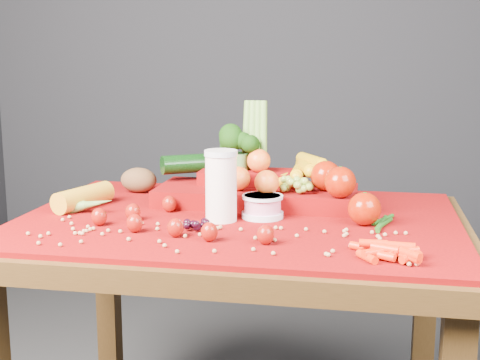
% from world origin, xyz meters
% --- Properties ---
extents(table, '(1.10, 0.80, 0.75)m').
position_xyz_m(table, '(0.00, 0.00, 0.66)').
color(table, '#321F0B').
rests_on(table, ground).
extents(red_cloth, '(1.05, 0.75, 0.01)m').
position_xyz_m(red_cloth, '(0.00, 0.00, 0.76)').
color(red_cloth, '#7D0604').
rests_on(red_cloth, table).
extents(milk_glass, '(0.08, 0.08, 0.17)m').
position_xyz_m(milk_glass, '(-0.03, -0.04, 0.85)').
color(milk_glass, white).
rests_on(milk_glass, red_cloth).
extents(yogurt_bowl, '(0.10, 0.10, 0.06)m').
position_xyz_m(yogurt_bowl, '(0.06, 0.01, 0.79)').
color(yogurt_bowl, silver).
rests_on(yogurt_bowl, red_cloth).
extents(strawberry_scatter, '(0.44, 0.28, 0.05)m').
position_xyz_m(strawberry_scatter, '(-0.13, -0.15, 0.79)').
color(strawberry_scatter, '#9C1509').
rests_on(strawberry_scatter, red_cloth).
extents(dark_grape_cluster, '(0.06, 0.05, 0.03)m').
position_xyz_m(dark_grape_cluster, '(-0.07, -0.14, 0.78)').
color(dark_grape_cluster, black).
rests_on(dark_grape_cluster, red_cloth).
extents(soybean_scatter, '(0.84, 0.24, 0.01)m').
position_xyz_m(soybean_scatter, '(0.00, -0.20, 0.77)').
color(soybean_scatter, tan).
rests_on(soybean_scatter, red_cloth).
extents(corn_ear, '(0.23, 0.26, 0.06)m').
position_xyz_m(corn_ear, '(-0.39, -0.01, 0.78)').
color(corn_ear, '#C08F21').
rests_on(corn_ear, red_cloth).
extents(potato, '(0.10, 0.08, 0.07)m').
position_xyz_m(potato, '(-0.34, 0.23, 0.80)').
color(potato, '#4E361B').
rests_on(potato, red_cloth).
extents(baby_carrot_pile, '(0.18, 0.18, 0.03)m').
position_xyz_m(baby_carrot_pile, '(0.34, -0.25, 0.78)').
color(baby_carrot_pile, red).
rests_on(baby_carrot_pile, red_cloth).
extents(green_bean_pile, '(0.14, 0.12, 0.01)m').
position_xyz_m(green_bean_pile, '(0.33, -0.01, 0.77)').
color(green_bean_pile, '#1B4E11').
rests_on(green_bean_pile, red_cloth).
extents(produce_mound, '(0.60, 0.39, 0.27)m').
position_xyz_m(produce_mound, '(0.04, 0.16, 0.82)').
color(produce_mound, '#7D0604').
rests_on(produce_mound, red_cloth).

